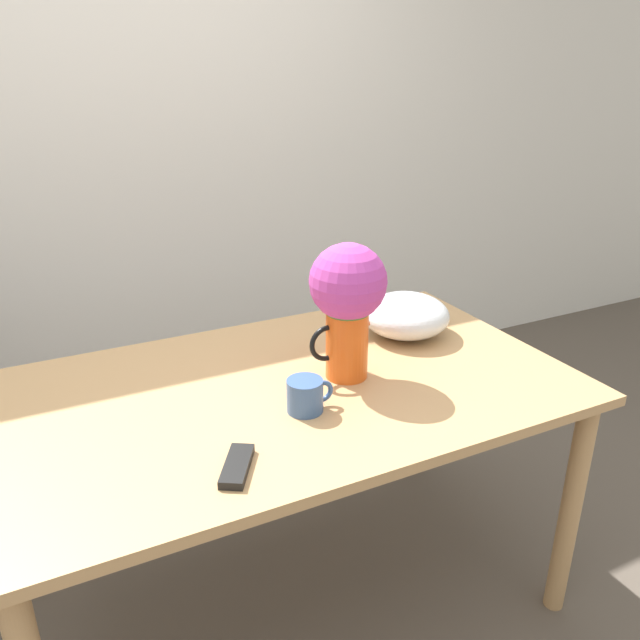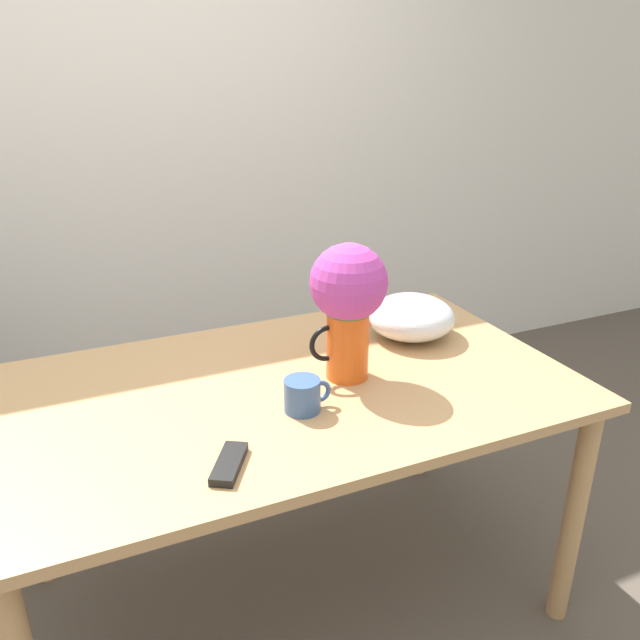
# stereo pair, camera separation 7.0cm
# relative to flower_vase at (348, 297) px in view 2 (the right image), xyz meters

# --- Properties ---
(wall_back) EXTENTS (8.00, 0.05, 2.60)m
(wall_back) POSITION_rel_flower_vase_xyz_m (-0.35, 1.45, 0.29)
(wall_back) COLOR silver
(wall_back) RESTS_ON ground_plane
(table) EXTENTS (1.57, 0.93, 0.77)m
(table) POSITION_rel_flower_vase_xyz_m (-0.17, 0.02, -0.33)
(table) COLOR tan
(table) RESTS_ON ground_plane
(flower_vase) EXTENTS (0.22, 0.21, 0.39)m
(flower_vase) POSITION_rel_flower_vase_xyz_m (0.00, 0.00, 0.00)
(flower_vase) COLOR #E05619
(flower_vase) RESTS_ON table
(coffee_mug) EXTENTS (0.13, 0.09, 0.09)m
(coffee_mug) POSITION_rel_flower_vase_xyz_m (-0.18, -0.12, -0.20)
(coffee_mug) COLOR #385689
(coffee_mug) RESTS_ON table
(white_bowl) EXTENTS (0.28, 0.28, 0.13)m
(white_bowl) POSITION_rel_flower_vase_xyz_m (0.31, 0.17, -0.17)
(white_bowl) COLOR silver
(white_bowl) RESTS_ON table
(remote_control) EXTENTS (0.12, 0.15, 0.02)m
(remote_control) POSITION_rel_flower_vase_xyz_m (-0.43, -0.29, -0.23)
(remote_control) COLOR black
(remote_control) RESTS_ON table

